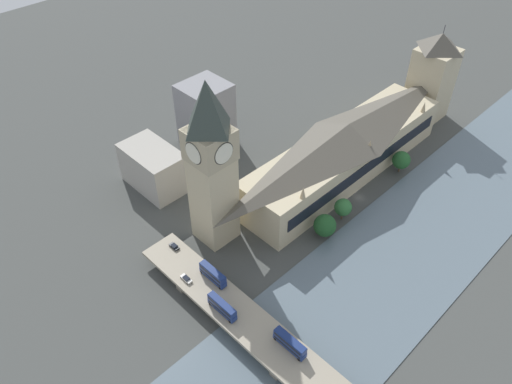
# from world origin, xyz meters

# --- Properties ---
(ground_plane) EXTENTS (600.00, 600.00, 0.00)m
(ground_plane) POSITION_xyz_m (0.00, 0.00, 0.00)
(ground_plane) COLOR #424442
(river_water) EXTENTS (48.89, 360.00, 0.30)m
(river_water) POSITION_xyz_m (-30.45, 0.00, 0.15)
(river_water) COLOR slate
(river_water) RESTS_ON ground_plane
(parliament_hall) EXTENTS (24.99, 108.56, 26.04)m
(parliament_hall) POSITION_xyz_m (15.27, -8.00, 12.92)
(parliament_hall) COLOR #C1B28E
(parliament_hall) RESTS_ON ground_plane
(clock_tower) EXTENTS (14.51, 14.51, 67.34)m
(clock_tower) POSITION_xyz_m (26.31, 56.91, 35.62)
(clock_tower) COLOR #C1B28E
(clock_tower) RESTS_ON ground_plane
(victoria_tower) EXTENTS (17.55, 17.55, 48.17)m
(victoria_tower) POSITION_xyz_m (15.32, -75.06, 22.09)
(victoria_tower) COLOR #C1B28E
(victoria_tower) RESTS_ON ground_plane
(road_bridge) EXTENTS (129.79, 13.76, 5.58)m
(road_bridge) POSITION_xyz_m (-30.45, 78.43, 4.48)
(road_bridge) COLOR gray
(road_bridge) RESTS_ON ground_plane
(double_decker_bus_lead) EXTENTS (11.47, 2.59, 5.04)m
(double_decker_bus_lead) POSITION_xyz_m (6.96, 75.02, 8.34)
(double_decker_bus_lead) COLOR navy
(double_decker_bus_lead) RESTS_ON road_bridge
(double_decker_bus_mid) EXTENTS (11.67, 2.61, 4.86)m
(double_decker_bus_mid) POSITION_xyz_m (-29.16, 75.80, 8.26)
(double_decker_bus_mid) COLOR navy
(double_decker_bus_mid) RESTS_ON road_bridge
(double_decker_bus_rear) EXTENTS (11.64, 2.52, 4.93)m
(double_decker_bus_rear) POSITION_xyz_m (-5.07, 81.57, 8.30)
(double_decker_bus_rear) COLOR navy
(double_decker_bus_rear) RESTS_ON road_bridge
(car_northbound_tail) EXTENTS (4.22, 1.93, 1.31)m
(car_northbound_tail) POSITION_xyz_m (27.98, 75.53, 6.23)
(car_northbound_tail) COLOR black
(car_northbound_tail) RESTS_ON road_bridge
(car_southbound_mid) EXTENTS (4.64, 1.86, 1.36)m
(car_southbound_mid) POSITION_xyz_m (13.20, 81.77, 6.26)
(car_southbound_mid) COLOR silver
(car_southbound_mid) RESTS_ON road_bridge
(city_block_west) EXTENTS (19.55, 20.68, 30.19)m
(city_block_west) POSITION_xyz_m (76.16, 18.60, 15.10)
(city_block_west) COLOR gray
(city_block_west) RESTS_ON ground_plane
(city_block_center) EXTENTS (27.75, 16.75, 18.64)m
(city_block_center) POSITION_xyz_m (67.06, 55.78, 9.32)
(city_block_center) COLOR #A39E93
(city_block_center) RESTS_ON ground_plane
(tree_embankment_near) EXTENTS (7.07, 7.07, 9.90)m
(tree_embankment_near) POSITION_xyz_m (-2.61, 15.42, 6.35)
(tree_embankment_near) COLOR brown
(tree_embankment_near) RESTS_ON ground_plane
(tree_embankment_mid) EXTENTS (8.01, 8.01, 10.35)m
(tree_embankment_mid) POSITION_xyz_m (-1.90, -26.94, 6.34)
(tree_embankment_mid) COLOR brown
(tree_embankment_mid) RESTS_ON ground_plane
(tree_embankment_far) EXTENTS (8.82, 8.82, 10.20)m
(tree_embankment_far) POSITION_xyz_m (-3.65, 27.89, 5.79)
(tree_embankment_far) COLOR brown
(tree_embankment_far) RESTS_ON ground_plane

